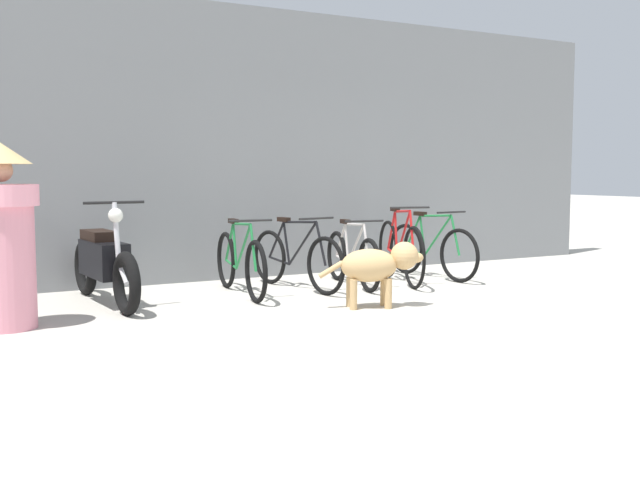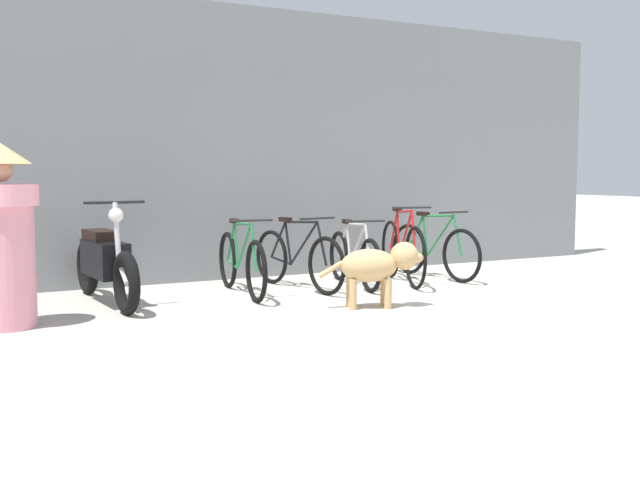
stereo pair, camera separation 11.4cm
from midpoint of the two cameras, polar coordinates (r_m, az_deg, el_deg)
name	(u,v)px [view 2 (the right image)]	position (r m, az deg, el deg)	size (l,w,h in m)	color
ground_plane	(460,317)	(7.01, 11.06, -5.75)	(60.00, 60.00, 0.00)	#B7B2A5
shop_wall_back	(299,145)	(9.72, -1.27, 7.26)	(9.71, 0.20, 3.34)	slate
bicycle_0	(241,263)	(8.09, -5.64, -1.76)	(0.46, 1.73, 0.84)	black
bicycle_1	(297,259)	(8.44, -1.35, -1.46)	(0.46, 1.69, 0.83)	black
bicycle_2	(354,258)	(8.68, 2.96, -1.40)	(0.46, 1.61, 0.79)	black
bicycle_3	(402,251)	(8.96, 6.65, -0.84)	(0.59, 1.64, 0.93)	black
bicycle_4	(434,250)	(9.43, 9.02, -0.78)	(0.46, 1.62, 0.85)	black
motorcycle	(105,263)	(7.77, -15.65, -1.68)	(0.58, 1.98, 1.05)	black
stray_dog	(378,265)	(7.30, 4.89, -1.91)	(1.01, 0.54, 0.64)	tan
person_in_robes	(3,235)	(6.82, -22.55, 0.37)	(0.61, 0.61, 1.57)	pink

